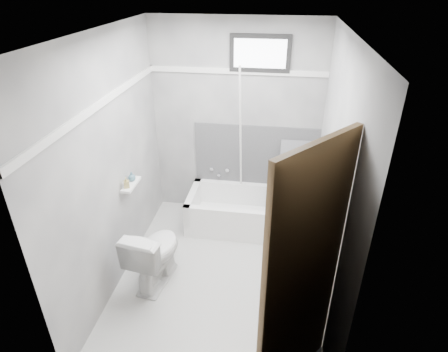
% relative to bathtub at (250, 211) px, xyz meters
% --- Properties ---
extents(floor, '(2.60, 2.60, 0.00)m').
position_rel_bathtub_xyz_m(floor, '(-0.23, -0.93, -0.21)').
color(floor, silver).
rests_on(floor, ground).
extents(ceiling, '(2.60, 2.60, 0.00)m').
position_rel_bathtub_xyz_m(ceiling, '(-0.23, -0.93, 2.19)').
color(ceiling, silver).
rests_on(ceiling, floor).
extents(wall_back, '(2.00, 0.02, 2.40)m').
position_rel_bathtub_xyz_m(wall_back, '(-0.23, 0.37, 0.99)').
color(wall_back, slate).
rests_on(wall_back, floor).
extents(wall_front, '(2.00, 0.02, 2.40)m').
position_rel_bathtub_xyz_m(wall_front, '(-0.23, -2.23, 0.99)').
color(wall_front, slate).
rests_on(wall_front, floor).
extents(wall_left, '(0.02, 2.60, 2.40)m').
position_rel_bathtub_xyz_m(wall_left, '(-1.23, -0.93, 0.99)').
color(wall_left, slate).
rests_on(wall_left, floor).
extents(wall_right, '(0.02, 2.60, 2.40)m').
position_rel_bathtub_xyz_m(wall_right, '(0.77, -0.93, 0.99)').
color(wall_right, slate).
rests_on(wall_right, floor).
extents(bathtub, '(1.50, 0.70, 0.42)m').
position_rel_bathtub_xyz_m(bathtub, '(0.00, 0.00, 0.00)').
color(bathtub, white).
rests_on(bathtub, floor).
extents(office_chair, '(0.54, 0.54, 0.94)m').
position_rel_bathtub_xyz_m(office_chair, '(0.48, 0.05, 0.38)').
color(office_chair, slate).
rests_on(office_chair, bathtub).
extents(toilet, '(0.49, 0.74, 0.68)m').
position_rel_bathtub_xyz_m(toilet, '(-0.85, -1.07, 0.13)').
color(toilet, white).
rests_on(toilet, floor).
extents(door, '(0.78, 0.78, 2.00)m').
position_rel_bathtub_xyz_m(door, '(0.75, -2.21, 0.79)').
color(door, '#523A1E').
rests_on(door, floor).
extents(window, '(0.66, 0.04, 0.40)m').
position_rel_bathtub_xyz_m(window, '(0.02, 0.36, 1.81)').
color(window, black).
rests_on(window, wall_back).
extents(backerboard, '(1.50, 0.02, 0.78)m').
position_rel_bathtub_xyz_m(backerboard, '(0.02, 0.36, 0.59)').
color(backerboard, '#4C4C4F').
rests_on(backerboard, wall_back).
extents(trim_back, '(2.00, 0.02, 0.06)m').
position_rel_bathtub_xyz_m(trim_back, '(-0.23, 0.36, 1.61)').
color(trim_back, white).
rests_on(trim_back, wall_back).
extents(trim_left, '(0.02, 2.60, 0.06)m').
position_rel_bathtub_xyz_m(trim_left, '(-1.22, -0.93, 1.61)').
color(trim_left, white).
rests_on(trim_left, wall_left).
extents(pole, '(0.02, 0.53, 1.89)m').
position_rel_bathtub_xyz_m(pole, '(-0.14, 0.13, 0.84)').
color(pole, white).
rests_on(pole, bathtub).
extents(shelf, '(0.10, 0.32, 0.02)m').
position_rel_bathtub_xyz_m(shelf, '(-1.16, -0.72, 0.69)').
color(shelf, white).
rests_on(shelf, wall_left).
extents(soap_bottle_a, '(0.07, 0.07, 0.12)m').
position_rel_bathtub_xyz_m(soap_bottle_a, '(-1.17, -0.80, 0.76)').
color(soap_bottle_a, tan).
rests_on(soap_bottle_a, shelf).
extents(soap_bottle_b, '(0.11, 0.11, 0.10)m').
position_rel_bathtub_xyz_m(soap_bottle_b, '(-1.17, -0.66, 0.75)').
color(soap_bottle_b, slate).
rests_on(soap_bottle_b, shelf).
extents(faucet, '(0.26, 0.10, 0.16)m').
position_rel_bathtub_xyz_m(faucet, '(-0.43, 0.34, 0.34)').
color(faucet, silver).
rests_on(faucet, wall_back).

